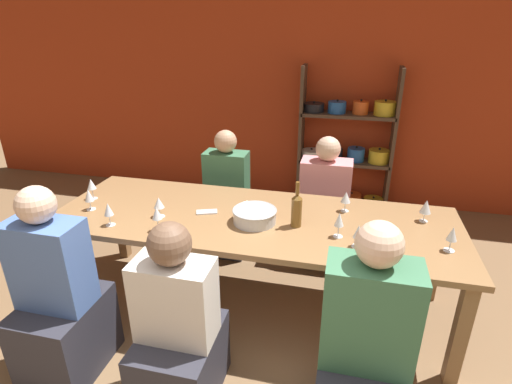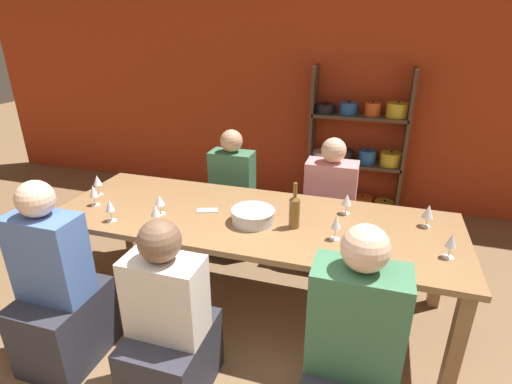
{
  "view_description": "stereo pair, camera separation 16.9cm",
  "coord_description": "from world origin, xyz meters",
  "px_view_note": "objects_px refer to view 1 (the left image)",
  "views": [
    {
      "loc": [
        0.58,
        -0.85,
        2.03
      ],
      "look_at": [
        -0.03,
        1.7,
        0.91
      ],
      "focal_mm": 28.0,
      "sensor_mm": 36.0,
      "label": 1
    },
    {
      "loc": [
        0.74,
        -0.8,
        2.03
      ],
      "look_at": [
        -0.03,
        1.7,
        0.91
      ],
      "focal_mm": 28.0,
      "sensor_mm": 36.0,
      "label": 2
    }
  ],
  "objects_px": {
    "wine_glass_red_c": "(346,198)",
    "wine_glass_white_b": "(89,196)",
    "shelf_unit": "(347,151)",
    "cell_phone": "(207,212)",
    "wine_bottle_green": "(297,209)",
    "wine_glass_red_d": "(452,235)",
    "person_near_c": "(60,308)",
    "wine_glass_empty_c": "(157,214)",
    "person_far_b": "(323,215)",
    "person_near_b": "(179,337)",
    "person_far_a": "(228,207)",
    "wine_glass_empty_b": "(91,185)",
    "mixing_bowl": "(255,215)",
    "wine_glass_empty_a": "(358,232)",
    "wine_glass_empty_d": "(108,210)",
    "wine_glass_red_b": "(339,220)",
    "person_near_a": "(363,359)",
    "dining_table": "(253,226)",
    "wine_glass_white_a": "(426,207)"
  },
  "relations": [
    {
      "from": "wine_glass_empty_b",
      "to": "person_near_c",
      "type": "xyz_separation_m",
      "value": [
        0.3,
        -0.86,
        -0.43
      ]
    },
    {
      "from": "wine_glass_empty_c",
      "to": "person_far_b",
      "type": "xyz_separation_m",
      "value": [
        1.0,
        1.21,
        -0.47
      ]
    },
    {
      "from": "mixing_bowl",
      "to": "dining_table",
      "type": "bearing_deg",
      "value": 113.48
    },
    {
      "from": "dining_table",
      "to": "wine_glass_red_d",
      "type": "height_order",
      "value": "wine_glass_red_d"
    },
    {
      "from": "wine_glass_white_a",
      "to": "person_far_a",
      "type": "height_order",
      "value": "person_far_a"
    },
    {
      "from": "person_near_c",
      "to": "wine_glass_red_b",
      "type": "bearing_deg",
      "value": 23.91
    },
    {
      "from": "wine_glass_empty_d",
      "to": "person_near_b",
      "type": "relative_size",
      "value": 0.15
    },
    {
      "from": "shelf_unit",
      "to": "person_near_c",
      "type": "relative_size",
      "value": 1.3
    },
    {
      "from": "wine_glass_empty_b",
      "to": "mixing_bowl",
      "type": "bearing_deg",
      "value": -3.92
    },
    {
      "from": "person_near_b",
      "to": "person_far_b",
      "type": "distance_m",
      "value": 1.85
    },
    {
      "from": "wine_glass_red_c",
      "to": "wine_glass_red_d",
      "type": "relative_size",
      "value": 0.95
    },
    {
      "from": "person_near_a",
      "to": "person_far_b",
      "type": "distance_m",
      "value": 1.72
    },
    {
      "from": "mixing_bowl",
      "to": "wine_glass_red_d",
      "type": "distance_m",
      "value": 1.23
    },
    {
      "from": "shelf_unit",
      "to": "cell_phone",
      "type": "height_order",
      "value": "shelf_unit"
    },
    {
      "from": "wine_glass_white_b",
      "to": "wine_glass_empty_d",
      "type": "bearing_deg",
      "value": -33.87
    },
    {
      "from": "wine_glass_empty_d",
      "to": "person_near_c",
      "type": "bearing_deg",
      "value": -98.47
    },
    {
      "from": "wine_glass_red_c",
      "to": "wine_glass_empty_a",
      "type": "relative_size",
      "value": 1.03
    },
    {
      "from": "person_near_b",
      "to": "person_near_c",
      "type": "height_order",
      "value": "person_near_c"
    },
    {
      "from": "wine_glass_red_d",
      "to": "wine_glass_empty_d",
      "type": "relative_size",
      "value": 0.98
    },
    {
      "from": "wine_glass_empty_c",
      "to": "wine_glass_empty_b",
      "type": "bearing_deg",
      "value": 153.73
    },
    {
      "from": "shelf_unit",
      "to": "wine_bottle_green",
      "type": "bearing_deg",
      "value": -97.89
    },
    {
      "from": "cell_phone",
      "to": "person_far_b",
      "type": "xyz_separation_m",
      "value": [
        0.79,
        0.88,
        -0.36
      ]
    },
    {
      "from": "wine_glass_red_d",
      "to": "person_near_c",
      "type": "distance_m",
      "value": 2.38
    },
    {
      "from": "person_near_c",
      "to": "wine_glass_empty_a",
      "type": "bearing_deg",
      "value": 19.49
    },
    {
      "from": "person_near_b",
      "to": "person_far_a",
      "type": "bearing_deg",
      "value": 97.9
    },
    {
      "from": "cell_phone",
      "to": "person_near_c",
      "type": "bearing_deg",
      "value": -127.5
    },
    {
      "from": "dining_table",
      "to": "person_far_a",
      "type": "relative_size",
      "value": 2.44
    },
    {
      "from": "wine_glass_empty_a",
      "to": "wine_bottle_green",
      "type": "bearing_deg",
      "value": 155.6
    },
    {
      "from": "mixing_bowl",
      "to": "person_far_a",
      "type": "relative_size",
      "value": 0.26
    },
    {
      "from": "person_far_b",
      "to": "mixing_bowl",
      "type": "bearing_deg",
      "value": 66.16
    },
    {
      "from": "wine_glass_red_c",
      "to": "wine_glass_empty_c",
      "type": "bearing_deg",
      "value": -153.53
    },
    {
      "from": "wine_glass_red_b",
      "to": "wine_glass_white_b",
      "type": "height_order",
      "value": "wine_glass_red_b"
    },
    {
      "from": "wine_glass_empty_b",
      "to": "cell_phone",
      "type": "bearing_deg",
      "value": -1.58
    },
    {
      "from": "wine_glass_empty_b",
      "to": "wine_glass_empty_c",
      "type": "bearing_deg",
      "value": -26.27
    },
    {
      "from": "wine_glass_empty_a",
      "to": "wine_glass_red_b",
      "type": "bearing_deg",
      "value": 140.38
    },
    {
      "from": "dining_table",
      "to": "person_far_a",
      "type": "bearing_deg",
      "value": 119.11
    },
    {
      "from": "wine_bottle_green",
      "to": "wine_glass_white_b",
      "type": "bearing_deg",
      "value": -176.3
    },
    {
      "from": "wine_glass_red_b",
      "to": "person_far_b",
      "type": "bearing_deg",
      "value": 98.53
    },
    {
      "from": "wine_glass_empty_b",
      "to": "person_far_a",
      "type": "distance_m",
      "value": 1.23
    },
    {
      "from": "wine_glass_white_a",
      "to": "wine_glass_empty_a",
      "type": "distance_m",
      "value": 0.64
    },
    {
      "from": "wine_glass_white_a",
      "to": "wine_glass_red_b",
      "type": "distance_m",
      "value": 0.67
    },
    {
      "from": "wine_glass_red_c",
      "to": "person_near_a",
      "type": "distance_m",
      "value": 1.16
    },
    {
      "from": "dining_table",
      "to": "mixing_bowl",
      "type": "relative_size",
      "value": 9.31
    },
    {
      "from": "wine_glass_red_c",
      "to": "wine_glass_white_b",
      "type": "height_order",
      "value": "wine_glass_white_b"
    },
    {
      "from": "shelf_unit",
      "to": "person_far_b",
      "type": "xyz_separation_m",
      "value": [
        -0.16,
        -1.17,
        -0.27
      ]
    },
    {
      "from": "mixing_bowl",
      "to": "person_far_b",
      "type": "bearing_deg",
      "value": 66.16
    },
    {
      "from": "shelf_unit",
      "to": "wine_glass_empty_c",
      "type": "height_order",
      "value": "shelf_unit"
    },
    {
      "from": "person_near_a",
      "to": "wine_bottle_green",
      "type": "bearing_deg",
      "value": 121.76
    },
    {
      "from": "wine_glass_white_a",
      "to": "cell_phone",
      "type": "relative_size",
      "value": 0.97
    },
    {
      "from": "person_near_c",
      "to": "wine_glass_white_b",
      "type": "bearing_deg",
      "value": 106.39
    }
  ]
}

